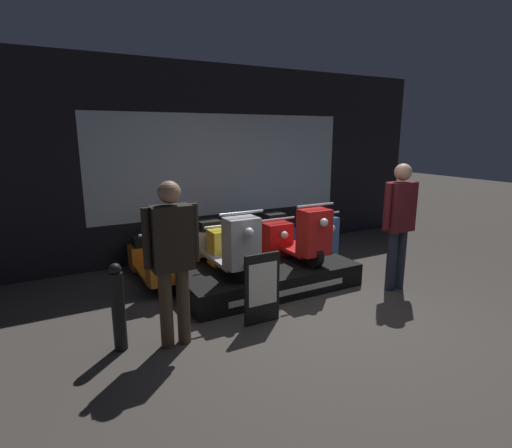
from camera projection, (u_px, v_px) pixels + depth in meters
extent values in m
plane|color=#423D38|center=(337.00, 318.00, 4.61)|extent=(30.00, 30.00, 0.00)
cube|color=black|center=(225.00, 162.00, 6.89)|extent=(8.38, 0.08, 3.20)
cube|color=silver|center=(226.00, 165.00, 6.86)|extent=(4.61, 0.01, 1.70)
cube|color=black|center=(259.00, 272.00, 5.68)|extent=(2.42, 1.59, 0.31)
cube|color=silver|center=(290.00, 292.00, 5.00)|extent=(1.69, 0.01, 0.08)
cylinder|color=black|center=(243.00, 269.00, 4.87)|extent=(0.09, 0.31, 0.31)
cylinder|color=black|center=(208.00, 246.00, 5.84)|extent=(0.09, 0.31, 0.31)
cube|color=#BCBCC1|center=(224.00, 257.00, 5.36)|extent=(0.38, 1.03, 0.05)
cube|color=#BCBCC1|center=(242.00, 243.00, 4.82)|extent=(0.40, 0.28, 0.62)
cube|color=#BCBCC1|center=(209.00, 241.00, 5.80)|extent=(0.42, 0.33, 0.36)
cube|color=black|center=(208.00, 225.00, 5.74)|extent=(0.31, 0.30, 0.14)
cylinder|color=silver|center=(242.00, 213.00, 4.73)|extent=(0.58, 0.03, 0.03)
sphere|color=white|center=(249.00, 232.00, 4.61)|extent=(0.11, 0.11, 0.11)
cylinder|color=black|center=(314.00, 256.00, 5.38)|extent=(0.09, 0.31, 0.31)
cylinder|color=black|center=(272.00, 237.00, 6.34)|extent=(0.09, 0.31, 0.31)
cube|color=red|center=(291.00, 246.00, 5.87)|extent=(0.38, 1.03, 0.05)
cube|color=red|center=(314.00, 232.00, 5.33)|extent=(0.40, 0.28, 0.62)
cube|color=red|center=(273.00, 233.00, 6.31)|extent=(0.42, 0.33, 0.36)
cube|color=black|center=(273.00, 217.00, 6.24)|extent=(0.31, 0.30, 0.14)
cylinder|color=silver|center=(315.00, 205.00, 5.24)|extent=(0.58, 0.03, 0.03)
sphere|color=white|center=(324.00, 222.00, 5.12)|extent=(0.11, 0.11, 0.11)
cylinder|color=black|center=(165.00, 285.00, 5.18)|extent=(0.09, 0.31, 0.31)
cylinder|color=black|center=(144.00, 261.00, 6.15)|extent=(0.09, 0.31, 0.31)
cube|color=orange|center=(154.00, 273.00, 5.67)|extent=(0.38, 1.03, 0.05)
cube|color=orange|center=(163.00, 261.00, 5.13)|extent=(0.40, 0.28, 0.62)
cube|color=orange|center=(144.00, 257.00, 6.11)|extent=(0.42, 0.33, 0.36)
cube|color=black|center=(143.00, 241.00, 6.05)|extent=(0.31, 0.30, 0.14)
cylinder|color=silver|center=(162.00, 233.00, 5.04)|extent=(0.58, 0.03, 0.03)
sphere|color=white|center=(167.00, 252.00, 4.92)|extent=(0.11, 0.11, 0.11)
cylinder|color=black|center=(225.00, 274.00, 5.59)|extent=(0.09, 0.31, 0.31)
cylinder|color=black|center=(197.00, 253.00, 6.55)|extent=(0.09, 0.31, 0.31)
cube|color=yellow|center=(210.00, 263.00, 6.07)|extent=(0.38, 1.03, 0.05)
cube|color=yellow|center=(224.00, 251.00, 5.54)|extent=(0.40, 0.28, 0.62)
cube|color=yellow|center=(197.00, 249.00, 6.51)|extent=(0.42, 0.33, 0.36)
cube|color=black|center=(197.00, 234.00, 6.45)|extent=(0.31, 0.30, 0.14)
cylinder|color=silver|center=(224.00, 226.00, 5.45)|extent=(0.58, 0.03, 0.03)
sphere|color=white|center=(230.00, 243.00, 5.33)|extent=(0.11, 0.11, 0.11)
cylinder|color=black|center=(278.00, 264.00, 5.99)|extent=(0.09, 0.31, 0.31)
cylinder|color=black|center=(244.00, 246.00, 6.95)|extent=(0.09, 0.31, 0.31)
cube|color=red|center=(259.00, 255.00, 6.47)|extent=(0.38, 1.03, 0.05)
cube|color=red|center=(277.00, 243.00, 5.94)|extent=(0.40, 0.28, 0.62)
cube|color=red|center=(244.00, 242.00, 6.91)|extent=(0.42, 0.33, 0.36)
cube|color=black|center=(244.00, 228.00, 6.85)|extent=(0.31, 0.30, 0.14)
cylinder|color=silver|center=(278.00, 219.00, 5.85)|extent=(0.58, 0.03, 0.03)
sphere|color=white|center=(284.00, 235.00, 5.73)|extent=(0.11, 0.11, 0.11)
cylinder|color=black|center=(323.00, 256.00, 6.39)|extent=(0.09, 0.31, 0.31)
cylinder|color=black|center=(285.00, 240.00, 7.36)|extent=(0.09, 0.31, 0.31)
cube|color=#386BBC|center=(303.00, 248.00, 6.88)|extent=(0.38, 1.03, 0.05)
cube|color=#386BBC|center=(323.00, 236.00, 6.34)|extent=(0.40, 0.28, 0.62)
cube|color=#386BBC|center=(286.00, 236.00, 7.32)|extent=(0.42, 0.33, 0.36)
cube|color=black|center=(287.00, 223.00, 7.25)|extent=(0.31, 0.30, 0.14)
cylinder|color=silver|center=(324.00, 214.00, 6.25)|extent=(0.58, 0.03, 0.03)
sphere|color=white|center=(332.00, 228.00, 6.13)|extent=(0.11, 0.11, 0.11)
cylinder|color=#473828|center=(166.00, 309.00, 3.91)|extent=(0.13, 0.13, 0.80)
cylinder|color=#473828|center=(183.00, 306.00, 3.99)|extent=(0.13, 0.13, 0.80)
cube|color=black|center=(171.00, 238.00, 3.79)|extent=(0.39, 0.22, 0.63)
cylinder|color=black|center=(147.00, 238.00, 3.68)|extent=(0.08, 0.08, 0.58)
cylinder|color=black|center=(195.00, 232.00, 3.90)|extent=(0.08, 0.08, 0.58)
sphere|color=#A87A5B|center=(169.00, 192.00, 3.70)|extent=(0.22, 0.22, 0.22)
cylinder|color=#232838|center=(391.00, 261.00, 5.35)|extent=(0.13, 0.13, 0.82)
cylinder|color=#232838|center=(400.00, 259.00, 5.43)|extent=(0.13, 0.13, 0.82)
cube|color=#5B191E|center=(400.00, 207.00, 5.23)|extent=(0.38, 0.21, 0.65)
cylinder|color=#5B191E|center=(388.00, 206.00, 5.11)|extent=(0.08, 0.08, 0.60)
cylinder|color=#5B191E|center=(413.00, 203.00, 5.33)|extent=(0.08, 0.08, 0.60)
sphere|color=tan|center=(403.00, 172.00, 5.12)|extent=(0.22, 0.22, 0.22)
cube|color=black|center=(262.00, 289.00, 4.41)|extent=(0.43, 0.04, 0.81)
cube|color=white|center=(263.00, 284.00, 4.38)|extent=(0.35, 0.01, 0.49)
cylinder|color=black|center=(119.00, 312.00, 3.86)|extent=(0.13, 0.13, 0.79)
sphere|color=black|center=(115.00, 269.00, 3.76)|extent=(0.12, 0.12, 0.12)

